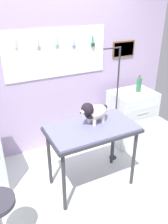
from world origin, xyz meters
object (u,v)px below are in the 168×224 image
(cabinet_right, at_px, (131,117))
(soda_bottle, at_px, (139,84))
(grooming_arm, at_px, (115,112))
(dog, at_px, (94,112))
(grooming_table, at_px, (92,133))

(cabinet_right, xyz_separation_m, soda_bottle, (0.09, -0.00, 0.56))
(grooming_arm, bearing_deg, dog, -151.83)
(dog, height_order, cabinet_right, dog)
(grooming_arm, distance_m, soda_bottle, 0.73)
(grooming_table, bearing_deg, dog, 48.79)
(dog, relative_size, cabinet_right, 0.46)
(grooming_arm, distance_m, dog, 0.61)
(grooming_table, height_order, dog, dog)
(grooming_table, relative_size, dog, 2.65)
(grooming_table, distance_m, cabinet_right, 1.30)
(grooming_table, bearing_deg, soda_bottle, 28.28)
(grooming_arm, xyz_separation_m, dog, (-0.49, -0.26, 0.24))
(grooming_arm, height_order, dog, grooming_arm)
(dog, distance_m, cabinet_right, 1.32)
(grooming_arm, bearing_deg, soda_bottle, 26.17)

